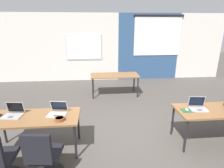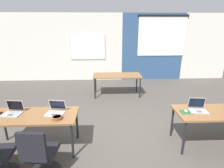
{
  "view_description": "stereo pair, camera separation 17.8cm",
  "coord_description": "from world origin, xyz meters",
  "px_view_note": "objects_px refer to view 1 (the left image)",
  "views": [
    {
      "loc": [
        -0.61,
        -3.65,
        2.3
      ],
      "look_at": [
        -0.25,
        0.44,
        0.97
      ],
      "focal_mm": 28.97,
      "sensor_mm": 36.0,
      "label": 1
    },
    {
      "loc": [
        -0.43,
        -3.66,
        2.3
      ],
      "look_at": [
        -0.25,
        0.44,
        0.97
      ],
      "focal_mm": 28.97,
      "sensor_mm": 36.0,
      "label": 2
    }
  ],
  "objects_px": {
    "laptop_near_left_inner": "(58,112)",
    "laptop_near_right_inner": "(198,106)",
    "mouse_near_left_end": "(0,115)",
    "snack_bowl": "(60,119)",
    "chair_near_left_inner": "(44,159)",
    "desk_near_right": "(216,112)",
    "laptop_near_left_end": "(13,113)",
    "desk_near_left": "(35,120)",
    "mouse_near_right_inner": "(187,110)",
    "desk_far_center": "(115,76)"
  },
  "relations": [
    {
      "from": "desk_far_center",
      "to": "laptop_near_right_inner",
      "type": "relative_size",
      "value": 4.43
    },
    {
      "from": "desk_near_left",
      "to": "mouse_near_left_end",
      "type": "xyz_separation_m",
      "value": [
        -0.64,
        0.09,
        0.08
      ]
    },
    {
      "from": "mouse_near_left_end",
      "to": "chair_near_left_inner",
      "type": "bearing_deg",
      "value": -40.27
    },
    {
      "from": "mouse_near_left_end",
      "to": "snack_bowl",
      "type": "xyz_separation_m",
      "value": [
        1.12,
        -0.27,
        0.02
      ]
    },
    {
      "from": "laptop_near_left_end",
      "to": "chair_near_left_inner",
      "type": "height_order",
      "value": "laptop_near_left_end"
    },
    {
      "from": "desk_far_center",
      "to": "snack_bowl",
      "type": "relative_size",
      "value": 9.01
    },
    {
      "from": "desk_far_center",
      "to": "mouse_near_left_end",
      "type": "bearing_deg",
      "value": -131.39
    },
    {
      "from": "mouse_near_left_end",
      "to": "laptop_near_right_inner",
      "type": "bearing_deg",
      "value": -0.43
    },
    {
      "from": "desk_near_left",
      "to": "laptop_near_left_end",
      "type": "height_order",
      "value": "laptop_near_left_end"
    },
    {
      "from": "laptop_near_left_inner",
      "to": "snack_bowl",
      "type": "relative_size",
      "value": 2.1
    },
    {
      "from": "desk_near_right",
      "to": "laptop_near_left_end",
      "type": "relative_size",
      "value": 4.41
    },
    {
      "from": "laptop_near_left_end",
      "to": "mouse_near_left_end",
      "type": "relative_size",
      "value": 3.55
    },
    {
      "from": "desk_near_left",
      "to": "desk_near_right",
      "type": "bearing_deg",
      "value": 0.0
    },
    {
      "from": "chair_near_left_inner",
      "to": "mouse_near_right_inner",
      "type": "bearing_deg",
      "value": -158.43
    },
    {
      "from": "desk_near_right",
      "to": "mouse_near_left_end",
      "type": "bearing_deg",
      "value": 178.79
    },
    {
      "from": "desk_near_right",
      "to": "snack_bowl",
      "type": "relative_size",
      "value": 9.01
    },
    {
      "from": "desk_near_right",
      "to": "laptop_near_left_end",
      "type": "bearing_deg",
      "value": 178.74
    },
    {
      "from": "desk_far_center",
      "to": "laptop_near_left_end",
      "type": "height_order",
      "value": "laptop_near_left_end"
    },
    {
      "from": "laptop_near_left_end",
      "to": "desk_near_right",
      "type": "bearing_deg",
      "value": 6.16
    },
    {
      "from": "laptop_near_left_end",
      "to": "mouse_near_left_end",
      "type": "bearing_deg",
      "value": -173.02
    },
    {
      "from": "chair_near_left_inner",
      "to": "desk_near_right",
      "type": "bearing_deg",
      "value": -161.32
    },
    {
      "from": "desk_near_left",
      "to": "laptop_near_left_inner",
      "type": "distance_m",
      "value": 0.42
    },
    {
      "from": "laptop_near_left_end",
      "to": "laptop_near_right_inner",
      "type": "bearing_deg",
      "value": 6.99
    },
    {
      "from": "mouse_near_right_inner",
      "to": "laptop_near_right_inner",
      "type": "bearing_deg",
      "value": 14.19
    },
    {
      "from": "chair_near_left_inner",
      "to": "mouse_near_right_inner",
      "type": "distance_m",
      "value": 2.68
    },
    {
      "from": "snack_bowl",
      "to": "desk_near_right",
      "type": "bearing_deg",
      "value": 3.45
    },
    {
      "from": "desk_far_center",
      "to": "laptop_near_left_inner",
      "type": "distance_m",
      "value": 3.04
    },
    {
      "from": "laptop_near_left_inner",
      "to": "mouse_near_right_inner",
      "type": "relative_size",
      "value": 3.42
    },
    {
      "from": "mouse_near_left_end",
      "to": "chair_near_left_inner",
      "type": "height_order",
      "value": "chair_near_left_inner"
    },
    {
      "from": "desk_near_right",
      "to": "desk_far_center",
      "type": "relative_size",
      "value": 1.0
    },
    {
      "from": "desk_far_center",
      "to": "laptop_near_left_end",
      "type": "bearing_deg",
      "value": -128.36
    },
    {
      "from": "desk_near_right",
      "to": "snack_bowl",
      "type": "height_order",
      "value": "snack_bowl"
    },
    {
      "from": "desk_near_right",
      "to": "laptop_near_left_inner",
      "type": "relative_size",
      "value": 4.29
    },
    {
      "from": "mouse_near_right_inner",
      "to": "laptop_near_left_end",
      "type": "bearing_deg",
      "value": 178.41
    },
    {
      "from": "mouse_near_right_inner",
      "to": "chair_near_left_inner",
      "type": "bearing_deg",
      "value": -164.17
    },
    {
      "from": "laptop_near_left_inner",
      "to": "chair_near_left_inner",
      "type": "distance_m",
      "value": 0.9
    },
    {
      "from": "chair_near_left_inner",
      "to": "laptop_near_left_inner",
      "type": "bearing_deg",
      "value": -89.59
    },
    {
      "from": "desk_near_left",
      "to": "mouse_near_right_inner",
      "type": "bearing_deg",
      "value": -0.11
    },
    {
      "from": "mouse_near_left_end",
      "to": "mouse_near_right_inner",
      "type": "xyz_separation_m",
      "value": [
        3.52,
        -0.09,
        0.0
      ]
    },
    {
      "from": "laptop_near_left_end",
      "to": "snack_bowl",
      "type": "xyz_separation_m",
      "value": [
        0.88,
        -0.27,
        -0.01
      ]
    },
    {
      "from": "desk_near_left",
      "to": "mouse_near_right_inner",
      "type": "distance_m",
      "value": 2.88
    },
    {
      "from": "mouse_near_left_end",
      "to": "laptop_near_left_inner",
      "type": "xyz_separation_m",
      "value": [
        1.04,
        -0.01,
        0.03
      ]
    },
    {
      "from": "mouse_near_left_end",
      "to": "chair_near_left_inner",
      "type": "relative_size",
      "value": 0.11
    },
    {
      "from": "desk_near_right",
      "to": "desk_far_center",
      "type": "distance_m",
      "value": 3.3
    },
    {
      "from": "desk_far_center",
      "to": "mouse_near_right_inner",
      "type": "height_order",
      "value": "mouse_near_right_inner"
    },
    {
      "from": "desk_far_center",
      "to": "mouse_near_left_end",
      "type": "height_order",
      "value": "mouse_near_left_end"
    },
    {
      "from": "mouse_near_left_end",
      "to": "snack_bowl",
      "type": "distance_m",
      "value": 1.15
    },
    {
      "from": "desk_near_left",
      "to": "chair_near_left_inner",
      "type": "height_order",
      "value": "chair_near_left_inner"
    },
    {
      "from": "laptop_near_left_inner",
      "to": "laptop_near_right_inner",
      "type": "relative_size",
      "value": 1.03
    },
    {
      "from": "mouse_near_left_end",
      "to": "desk_far_center",
      "type": "bearing_deg",
      "value": 48.61
    }
  ]
}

